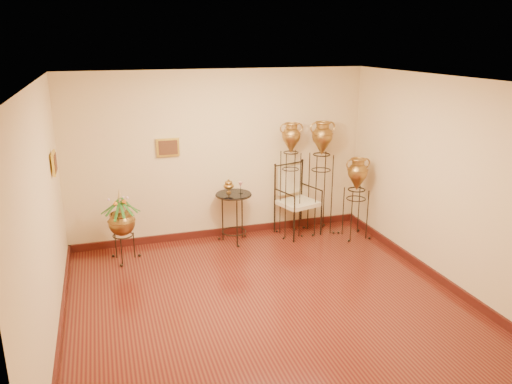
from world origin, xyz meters
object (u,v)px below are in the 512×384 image
object	(u,v)px
amphora_tall	(290,179)
armchair	(298,200)
side_table	(234,217)
planter_urn	(122,220)
amphora_mid	(321,177)

from	to	relation	value
amphora_tall	armchair	world-z (taller)	amphora_tall
armchair	amphora_tall	bearing A→B (deg)	163.26
side_table	amphora_tall	bearing A→B (deg)	-0.06
armchair	side_table	size ratio (longest dim) A/B	1.15
armchair	side_table	xyz separation A→B (m)	(-1.14, 0.00, -0.17)
amphora_tall	armchair	bearing A→B (deg)	-0.00
planter_urn	armchair	distance (m)	2.94
planter_urn	amphora_tall	bearing A→B (deg)	4.41
amphora_tall	armchair	distance (m)	0.42
amphora_tall	amphora_mid	bearing A→B (deg)	0.00
amphora_mid	planter_urn	size ratio (longest dim) A/B	1.67
amphora_tall	planter_urn	size ratio (longest dim) A/B	1.68
amphora_mid	side_table	world-z (taller)	amphora_mid
amphora_mid	amphora_tall	bearing A→B (deg)	180.00
armchair	side_table	distance (m)	1.15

